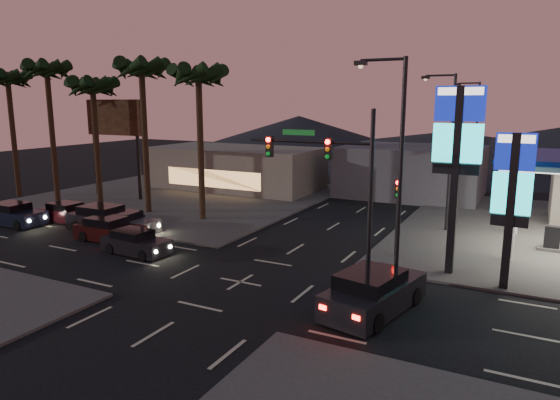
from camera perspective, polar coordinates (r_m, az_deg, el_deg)
The scene contains 26 objects.
ground at distance 23.69m, azimuth -4.54°, elevation -9.33°, with size 140.00×140.00×0.00m, color black.
corner_lot_nw at distance 45.29m, azimuth -11.20°, elevation 0.45°, with size 24.00×24.00×0.12m, color #47443F.
pylon_sign_tall at distance 24.63m, azimuth 19.62°, elevation 6.13°, with size 2.20×0.35×9.00m.
pylon_sign_short at distance 23.64m, azimuth 25.02°, elevation 1.30°, with size 1.60×0.35×7.00m.
traffic_signal_mast at distance 22.52m, azimuth 6.13°, elevation 3.31°, with size 6.10×0.39×8.00m.
pedestal_signal at distance 27.10m, azimuth 13.29°, elevation -0.55°, with size 0.32×0.39×4.30m.
streetlight_near at distance 20.61m, azimuth 13.08°, elevation 3.74°, with size 2.14×0.25×10.00m.
streetlight_mid at distance 33.32m, azimuth 18.63°, elevation 6.15°, with size 2.14×0.25×10.00m.
streetlight_far at distance 47.18m, azimuth 21.25°, elevation 7.26°, with size 2.14×0.25×10.00m.
palm_a at distance 35.14m, azimuth -9.28°, elevation 12.86°, with size 4.41×4.41×10.86m.
palm_b at distance 38.33m, azimuth -15.51°, elevation 13.26°, with size 4.41×4.41×11.46m.
palm_c at distance 41.82m, azimuth -20.59°, elevation 11.26°, with size 4.41×4.41×10.26m.
palm_d at distance 45.65m, azimuth -25.05°, elevation 12.45°, with size 4.41×4.41×11.66m.
palm_e at distance 49.65m, azimuth -28.63°, elevation 11.33°, with size 4.41×4.41×11.06m.
billboard at distance 45.36m, azimuth -18.39°, elevation 8.10°, with size 6.00×0.30×8.50m.
building_far_west at distance 48.68m, azimuth -5.05°, elevation 3.66°, with size 16.00×8.00×4.00m, color #726B5B.
building_far_mid at distance 46.29m, azimuth 14.78°, elevation 3.20°, with size 12.00×9.00×4.40m, color #4C4C51.
hill_left at distance 87.15m, azimuth 2.16°, elevation 7.61°, with size 40.00×40.00×6.00m, color black.
hill_center at distance 79.96m, azimuth 18.71°, elevation 6.01°, with size 60.00×60.00×4.00m, color black.
car_lane_a_front at distance 28.85m, azimuth -16.16°, elevation -4.71°, with size 4.15×1.93×1.32m.
car_lane_a_mid at distance 31.97m, azimuth -18.92°, elevation -3.25°, with size 4.45×1.97×1.43m.
car_lane_a_rear at distance 38.72m, azimuth -28.17°, elevation -1.49°, with size 4.69×2.09×1.51m.
car_lane_b_front at distance 33.41m, azimuth -17.28°, elevation -2.56°, with size 4.46×2.08×1.42m.
car_lane_b_mid at distance 34.54m, azimuth -19.45°, elevation -2.08°, with size 5.12×2.28×1.65m.
car_lane_b_rear at distance 37.98m, azimuth -23.11°, elevation -1.39°, with size 4.21×1.80×1.36m.
suv_station at distance 20.53m, azimuth 10.60°, elevation -10.36°, with size 3.21×5.52×1.74m.
Camera 1 is at (11.73, -18.85, 8.24)m, focal length 32.00 mm.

